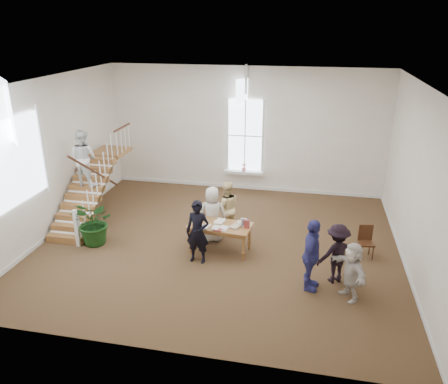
% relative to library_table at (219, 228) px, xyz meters
% --- Properties ---
extents(ground, '(10.00, 10.00, 0.00)m').
position_rel_library_table_xyz_m(ground, '(-0.10, 0.43, -0.71)').
color(ground, '#432B1A').
rests_on(ground, ground).
extents(room_shell, '(10.49, 10.00, 10.00)m').
position_rel_library_table_xyz_m(room_shell, '(-0.10, 4.83, -0.31)').
color(room_shell, silver).
rests_on(room_shell, ground).
extents(staircase, '(1.10, 4.10, 2.92)m').
position_rel_library_table_xyz_m(staircase, '(-4.44, 1.18, 0.91)').
color(staircase, brown).
rests_on(staircase, ground).
extents(library_table, '(1.76, 1.00, 0.85)m').
position_rel_library_table_xyz_m(library_table, '(0.00, 0.00, 0.00)').
color(library_table, brown).
rests_on(library_table, ground).
extents(police_officer, '(0.66, 0.46, 1.71)m').
position_rel_library_table_xyz_m(police_officer, '(-0.43, -0.64, 0.14)').
color(police_officer, black).
rests_on(police_officer, ground).
extents(elderly_woman, '(0.85, 0.60, 1.62)m').
position_rel_library_table_xyz_m(elderly_woman, '(-0.33, 0.61, 0.10)').
color(elderly_woman, beige).
rests_on(elderly_woman, ground).
extents(person_yellow, '(0.96, 0.85, 1.63)m').
position_rel_library_table_xyz_m(person_yellow, '(-0.03, 1.11, 0.10)').
color(person_yellow, '#FADF9C').
rests_on(person_yellow, ground).
extents(woman_cluster_a, '(0.61, 1.10, 1.78)m').
position_rel_library_table_xyz_m(woman_cluster_a, '(2.46, -1.34, 0.18)').
color(woman_cluster_a, '#373886').
rests_on(woman_cluster_a, ground).
extents(woman_cluster_b, '(1.12, 0.94, 1.51)m').
position_rel_library_table_xyz_m(woman_cluster_b, '(3.06, -0.89, 0.04)').
color(woman_cluster_b, black).
rests_on(woman_cluster_b, ground).
extents(woman_cluster_c, '(0.99, 1.33, 1.39)m').
position_rel_library_table_xyz_m(woman_cluster_c, '(3.36, -1.54, -0.02)').
color(woman_cluster_c, silver).
rests_on(woman_cluster_c, ground).
extents(floor_plant, '(1.50, 1.41, 1.34)m').
position_rel_library_table_xyz_m(floor_plant, '(-3.50, -0.31, -0.04)').
color(floor_plant, '#133812').
rests_on(floor_plant, ground).
extents(side_chair, '(0.44, 0.44, 0.88)m').
position_rel_library_table_xyz_m(side_chair, '(3.89, 0.54, -0.23)').
color(side_chair, '#391A0F').
rests_on(side_chair, ground).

